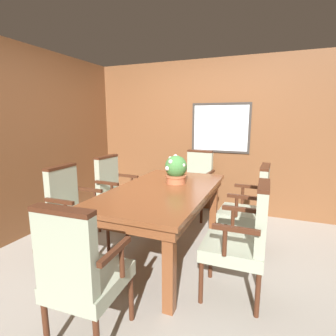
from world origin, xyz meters
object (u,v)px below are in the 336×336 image
object	(u,v)px
dining_table	(163,197)
chair_left_far	(115,190)
chair_left_near	(73,209)
chair_head_near	(81,271)
potted_plant	(176,169)
chair_head_far	(197,181)
chair_right_near	(243,238)
chair_right_far	(250,206)

from	to	relation	value
dining_table	chair_left_far	distance (m)	0.98
chair_left_near	dining_table	bearing A→B (deg)	-66.18
chair_left_far	chair_head_near	bearing A→B (deg)	-149.89
chair_head_near	potted_plant	xyz separation A→B (m)	(0.07, 1.60, 0.39)
dining_table	chair_head_far	size ratio (longest dim) A/B	1.81
chair_head_far	chair_head_near	bearing A→B (deg)	-86.07
chair_right_near	chair_left_near	distance (m)	1.81
chair_right_far	chair_head_near	size ratio (longest dim) A/B	1.00
chair_head_far	chair_head_near	distance (m)	2.69
chair_right_far	chair_right_near	size ratio (longest dim) A/B	1.00
chair_right_far	chair_head_far	size ratio (longest dim) A/B	1.00
potted_plant	chair_left_far	bearing A→B (deg)	171.76
chair_right_far	chair_left_near	xyz separation A→B (m)	(-1.80, -0.83, 0.00)
chair_head_far	chair_left_near	bearing A→B (deg)	-112.77
chair_left_near	chair_head_near	bearing A→B (deg)	-136.67
chair_right_far	chair_left_far	bearing A→B (deg)	-87.51
chair_head_far	dining_table	bearing A→B (deg)	-85.83
chair_left_far	chair_right_far	bearing A→B (deg)	-85.69
chair_head_far	potted_plant	bearing A→B (deg)	-83.49
dining_table	chair_right_far	distance (m)	1.00
chair_head_far	chair_left_near	distance (m)	1.98
chair_left_near	chair_right_near	bearing A→B (deg)	-91.33
chair_right_near	chair_left_near	bearing A→B (deg)	-91.63
chair_right_near	chair_head_near	bearing A→B (deg)	-46.84
chair_right_near	potted_plant	bearing A→B (deg)	-130.06
chair_right_near	dining_table	bearing A→B (deg)	-116.22
chair_right_near	chair_head_near	size ratio (longest dim) A/B	1.00
chair_right_far	chair_head_far	xyz separation A→B (m)	(-0.89, 0.93, 0.00)
chair_left_near	chair_head_far	bearing A→B (deg)	-27.67
dining_table	chair_left_near	size ratio (longest dim) A/B	1.81
chair_right_near	chair_left_far	distance (m)	1.98
chair_head_near	potted_plant	bearing A→B (deg)	-94.82
chair_head_far	chair_left_near	xyz separation A→B (m)	(-0.91, -1.76, 0.00)
chair_head_near	chair_left_near	bearing A→B (deg)	-48.79
potted_plant	chair_right_far	bearing A→B (deg)	10.20
chair_head_far	chair_right_near	bearing A→B (deg)	-58.76
chair_right_near	chair_head_far	size ratio (longest dim) A/B	1.00
chair_head_far	chair_head_near	world-z (taller)	same
chair_left_near	chair_left_far	distance (m)	0.81
chair_head_near	chair_left_far	bearing A→B (deg)	-66.06
chair_right_far	chair_left_far	xyz separation A→B (m)	(-1.78, -0.02, 0.00)
dining_table	potted_plant	size ratio (longest dim) A/B	5.57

